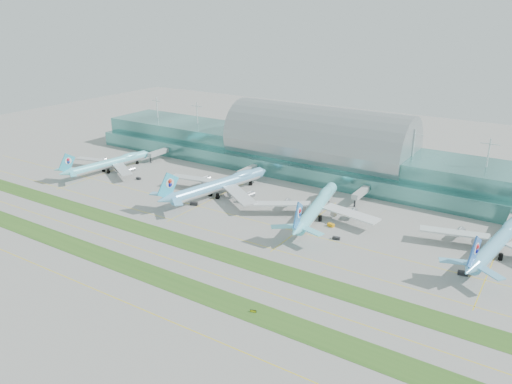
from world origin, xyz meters
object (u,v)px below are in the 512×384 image
Objects in this scene: terminal at (318,151)px; airliner_b at (220,184)px; airliner_c at (317,206)px; taxiway_sign_east at (253,311)px; airliner_d at (498,241)px; airliner_a at (110,163)px.

terminal is 74.63m from airliner_b.
taxiway_sign_east is (19.12, -89.18, -5.90)m from airliner_c.
airliner_d reaches higher than airliner_c.
airliner_d reaches higher than airliner_a.
terminal is 4.30× the size of airliner_b.
airliner_a is 187.94m from taxiway_sign_east.
airliner_a is (-115.00, -71.39, -8.47)m from terminal.
airliner_a is 87.40m from airliner_b.
taxiway_sign_east is (52.26, -156.93, -13.75)m from terminal.
airliner_d is at bearing -7.03° from airliner_c.
airliner_d is at bearing -27.99° from terminal.
terminal is at bearing 80.50° from airliner_b.
airliner_d is (144.97, 6.56, -0.36)m from airliner_b.
airliner_c is 91.39m from taxiway_sign_east.
airliner_c is (148.15, 3.64, 0.62)m from airliner_a.
airliner_d is 114.95m from taxiway_sign_east.
airliner_b is (-27.64, -68.92, -7.45)m from terminal.
terminal is at bearing 90.97° from taxiway_sign_east.
airliner_c reaches higher than airliner_a.
airliner_c is at bearing 84.65° from taxiway_sign_east.
airliner_a is 148.19m from airliner_c.
airliner_b is at bearing 9.86° from airliner_a.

